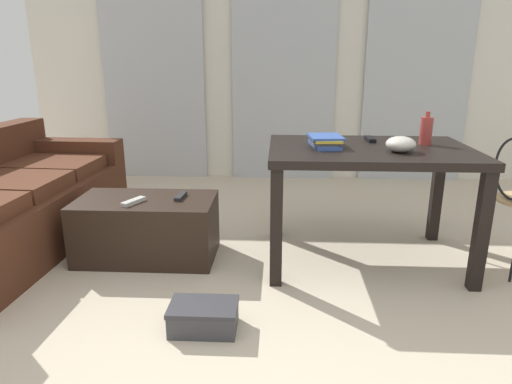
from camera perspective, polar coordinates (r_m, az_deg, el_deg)
The scene contains 14 objects.
ground_plane at distance 3.08m, azimuth 3.33°, elevation -8.22°, with size 8.67×8.67×0.00m, color beige.
wall_back at distance 5.01m, azimuth 3.50°, elevation 16.09°, with size 5.41×0.10×2.50m, color silver.
curtains at distance 4.92m, azimuth 3.49°, elevation 14.67°, with size 3.85×0.03×2.26m.
couch at distance 3.59m, azimuth -29.44°, elevation -1.61°, with size 1.01×2.08×0.78m.
coffee_table at distance 3.11m, azimuth -13.52°, elevation -4.44°, with size 0.90×0.49×0.41m.
craft_table at distance 2.94m, azimuth 13.99°, elevation 3.54°, with size 1.25×0.86×0.76m.
bottle_near at distance 3.09m, azimuth 20.58°, elevation 7.24°, with size 0.08×0.08×0.21m.
bowl at distance 2.80m, azimuth 17.72°, elevation 5.74°, with size 0.17×0.17×0.09m, color beige.
book_stack at distance 2.86m, azimuth 8.64°, elevation 6.35°, with size 0.22×0.31×0.07m.
tv_remote_on_table at distance 3.13m, azimuth 14.12°, elevation 6.45°, with size 0.05×0.15×0.03m, color black.
scissors at distance 3.14m, azimuth 9.49°, elevation 6.59°, with size 0.11×0.11×0.00m.
tv_remote_primary at distance 3.02m, azimuth -9.45°, elevation -0.52°, with size 0.04×0.17×0.02m, color #232326.
tv_remote_secondary at distance 2.97m, azimuth -15.13°, elevation -1.16°, with size 0.05×0.18×0.02m, color #B7B7B2.
shoebox at distance 2.33m, azimuth -6.59°, elevation -15.30°, with size 0.33×0.22×0.14m.
Camera 1 is at (-0.03, -1.39, 1.29)m, focal length 31.86 mm.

